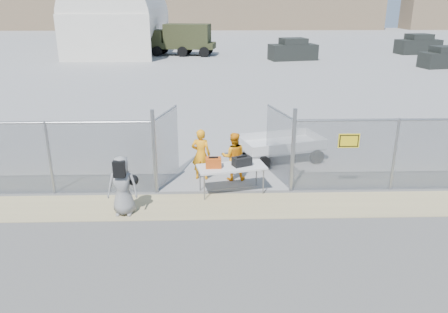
{
  "coord_description": "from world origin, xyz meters",
  "views": [
    {
      "loc": [
        -0.35,
        -9.88,
        5.37
      ],
      "look_at": [
        0.0,
        2.0,
        1.1
      ],
      "focal_mm": 35.0,
      "sensor_mm": 36.0,
      "label": 1
    }
  ],
  "objects_px": {
    "folding_table": "(231,179)",
    "visitor": "(123,186)",
    "security_worker_left": "(201,154)",
    "security_worker_right": "(234,156)",
    "utility_trailer": "(281,147)"
  },
  "relations": [
    {
      "from": "utility_trailer",
      "to": "visitor",
      "type": "bearing_deg",
      "value": -156.17
    },
    {
      "from": "folding_table",
      "to": "visitor",
      "type": "bearing_deg",
      "value": -168.44
    },
    {
      "from": "security_worker_left",
      "to": "utility_trailer",
      "type": "distance_m",
      "value": 3.31
    },
    {
      "from": "security_worker_left",
      "to": "security_worker_right",
      "type": "bearing_deg",
      "value": -174.28
    },
    {
      "from": "utility_trailer",
      "to": "security_worker_right",
      "type": "bearing_deg",
      "value": -151.07
    },
    {
      "from": "visitor",
      "to": "utility_trailer",
      "type": "bearing_deg",
      "value": 42.68
    },
    {
      "from": "visitor",
      "to": "security_worker_left",
      "type": "bearing_deg",
      "value": 51.86
    },
    {
      "from": "security_worker_left",
      "to": "utility_trailer",
      "type": "relative_size",
      "value": 0.45
    },
    {
      "from": "security_worker_right",
      "to": "utility_trailer",
      "type": "relative_size",
      "value": 0.42
    },
    {
      "from": "security_worker_left",
      "to": "visitor",
      "type": "distance_m",
      "value": 3.09
    },
    {
      "from": "security_worker_right",
      "to": "utility_trailer",
      "type": "height_order",
      "value": "security_worker_right"
    },
    {
      "from": "folding_table",
      "to": "security_worker_left",
      "type": "height_order",
      "value": "security_worker_left"
    },
    {
      "from": "folding_table",
      "to": "security_worker_right",
      "type": "relative_size",
      "value": 1.27
    },
    {
      "from": "security_worker_right",
      "to": "visitor",
      "type": "bearing_deg",
      "value": 37.17
    },
    {
      "from": "security_worker_left",
      "to": "visitor",
      "type": "xyz_separation_m",
      "value": [
        -2.0,
        -2.35,
        -0.01
      ]
    }
  ]
}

